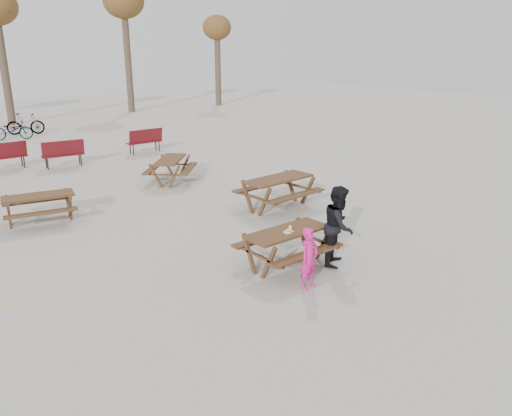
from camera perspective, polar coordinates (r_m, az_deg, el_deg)
ground at (r=10.41m, az=3.52°, el=-6.56°), size 80.00×80.00×0.00m
main_picnic_table at (r=10.18m, az=3.58°, el=-3.56°), size 1.80×1.45×0.78m
food_tray at (r=9.99m, az=3.75°, el=-2.72°), size 0.18×0.11×0.03m
bread_roll at (r=9.98m, az=3.75°, el=-2.49°), size 0.14×0.06×0.05m
soda_bottle at (r=9.92m, az=3.92°, el=-2.55°), size 0.07×0.07×0.17m
child at (r=9.29m, az=6.08°, el=-5.75°), size 0.47×0.35×1.19m
adult at (r=10.32m, az=9.46°, el=-2.00°), size 1.02×0.96×1.67m
picnic_table_east at (r=13.87m, az=2.56°, el=1.73°), size 2.10×1.73×0.87m
picnic_table_north at (r=13.87m, az=-23.48°, el=-0.09°), size 1.96×1.71×0.74m
picnic_table_far at (r=16.88m, az=-9.72°, el=4.28°), size 2.30×2.31×0.78m
park_bench_row at (r=20.03m, az=-24.49°, el=5.44°), size 11.41×1.63×1.03m
fallen_leaves at (r=12.48m, az=-2.60°, el=-2.25°), size 11.00×11.00×0.01m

